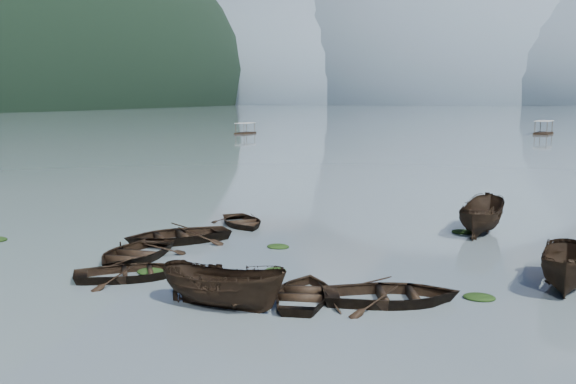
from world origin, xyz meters
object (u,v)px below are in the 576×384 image
(rowboat_3, at_px, (304,299))
(rowboat_0, at_px, (134,260))
(pontoon_left, at_px, (245,134))
(pontoon_centre, at_px, (543,134))

(rowboat_3, bearing_deg, rowboat_0, -28.66)
(rowboat_0, bearing_deg, pontoon_left, 108.60)
(pontoon_left, height_order, pontoon_centre, pontoon_centre)
(pontoon_left, bearing_deg, rowboat_0, -66.00)
(rowboat_0, xyz_separation_m, pontoon_left, (-29.83, 89.90, 0.00))
(rowboat_3, bearing_deg, pontoon_left, -76.63)
(rowboat_0, relative_size, pontoon_left, 0.89)
(rowboat_3, bearing_deg, pontoon_centre, -106.88)
(pontoon_centre, bearing_deg, pontoon_left, -150.13)
(rowboat_0, distance_m, pontoon_centre, 107.77)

